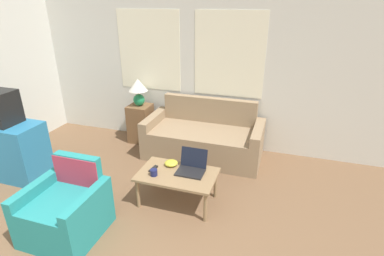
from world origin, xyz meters
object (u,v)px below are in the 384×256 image
at_px(coffee_table, 177,177).
at_px(snack_bowl, 171,163).
at_px(armchair, 67,210).
at_px(table_lamp, 138,89).
at_px(laptop, 192,167).
at_px(tv_remote, 153,169).
at_px(cup_navy, 154,172).
at_px(couch, 204,139).

distance_m(coffee_table, snack_bowl, 0.22).
height_order(armchair, table_lamp, table_lamp).
distance_m(laptop, snack_bowl, 0.29).
height_order(coffee_table, tv_remote, tv_remote).
bearing_deg(laptop, table_lamp, 135.60).
relative_size(snack_bowl, tv_remote, 1.08).
xyz_separation_m(laptop, cup_navy, (-0.40, -0.24, -0.02)).
relative_size(coffee_table, laptop, 2.83).
bearing_deg(couch, coffee_table, -88.67).
distance_m(laptop, tv_remote, 0.48).
bearing_deg(armchair, table_lamp, 97.36).
bearing_deg(armchair, coffee_table, 41.76).
height_order(laptop, snack_bowl, laptop).
bearing_deg(laptop, cup_navy, -148.92).
xyz_separation_m(couch, laptop, (0.18, -1.20, 0.19)).
bearing_deg(coffee_table, table_lamp, 130.19).
height_order(couch, cup_navy, couch).
bearing_deg(couch, tv_remote, -102.21).
relative_size(couch, armchair, 2.29).
distance_m(armchair, laptop, 1.46).
bearing_deg(couch, snack_bowl, -95.49).
distance_m(armchair, table_lamp, 2.43).
relative_size(couch, tv_remote, 11.78).
bearing_deg(laptop, coffee_table, -142.34).
bearing_deg(couch, cup_navy, -98.73).
height_order(table_lamp, coffee_table, table_lamp).
relative_size(armchair, laptop, 2.39).
distance_m(cup_navy, snack_bowl, 0.30).
bearing_deg(cup_navy, couch, 81.27).
bearing_deg(snack_bowl, cup_navy, -111.11).
bearing_deg(table_lamp, coffee_table, -49.81).
height_order(snack_bowl, tv_remote, snack_bowl).
height_order(table_lamp, tv_remote, table_lamp).
xyz_separation_m(couch, table_lamp, (-1.21, 0.16, 0.67)).
xyz_separation_m(armchair, table_lamp, (-0.30, 2.31, 0.68)).
height_order(couch, snack_bowl, couch).
bearing_deg(couch, laptop, -81.66).
height_order(table_lamp, snack_bowl, table_lamp).
bearing_deg(laptop, snack_bowl, 170.99).
relative_size(armchair, cup_navy, 9.23).
relative_size(couch, coffee_table, 1.93).
bearing_deg(tv_remote, coffee_table, 0.92).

